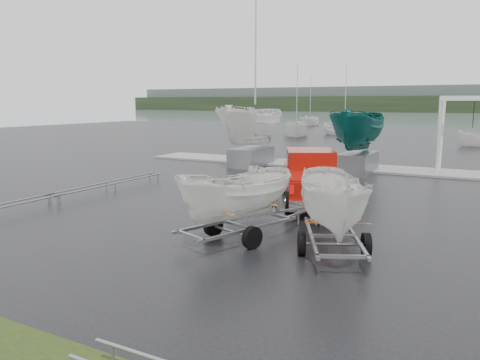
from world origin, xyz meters
TOP-DOWN VIEW (x-y plane):
  - ground_plane at (0.00, 0.00)m, footprint 120.00×120.00m
  - lake at (0.00, 100.00)m, footprint 300.00×300.00m
  - dock at (0.00, 13.00)m, footprint 30.00×3.00m
  - treeline at (0.00, 170.00)m, footprint 300.00×8.00m
  - far_hill at (0.00, 178.00)m, footprint 300.00×6.00m
  - pickup_truck at (-0.63, 3.13)m, footprint 4.21×6.09m
  - trailer_hitched at (2.04, -2.68)m, footprint 2.58×3.76m
  - trailer_parked at (-0.62, -2.87)m, footprint 2.30×3.79m
  - boat_hoist at (4.48, 13.00)m, footprint 3.30×2.18m
  - keelboat_0 at (-7.24, 11.00)m, footprint 2.49×3.20m
  - keelboat_1 at (-0.91, 11.20)m, footprint 2.29×3.20m
  - mast_rack_0 at (-9.00, 1.00)m, footprint 0.56×6.50m
  - moored_boat_0 at (-14.23, 36.01)m, footprint 3.54×3.58m
  - moored_boat_1 at (-9.63, 39.33)m, footprint 3.39×3.36m
  - moored_boat_4 at (-21.06, 59.34)m, footprint 2.66×2.72m

SIDE VIEW (x-z plane):
  - lake at x=0.00m, z-range -0.01..-0.01m
  - ground_plane at x=0.00m, z-range 0.00..0.00m
  - moored_boat_0 at x=-14.23m, z-range -5.79..5.79m
  - moored_boat_4 at x=-21.06m, z-range -5.62..5.63m
  - moored_boat_1 at x=-9.63m, z-range -5.62..5.63m
  - dock at x=0.00m, z-range -0.01..0.11m
  - mast_rack_0 at x=-9.00m, z-range 0.32..0.38m
  - pickup_truck at x=-0.63m, z-range 0.04..1.97m
  - trailer_parked at x=-0.62m, z-range 0.20..4.71m
  - trailer_hitched at x=2.04m, z-range 0.21..4.94m
  - boat_hoist at x=4.48m, z-range 0.61..4.73m
  - treeline at x=0.00m, z-range 0.00..6.00m
  - keelboat_1 at x=-0.91m, z-range 0.02..7.23m
  - keelboat_0 at x=-7.24m, z-range -1.38..9.28m
  - far_hill at x=0.00m, z-range 0.00..10.00m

